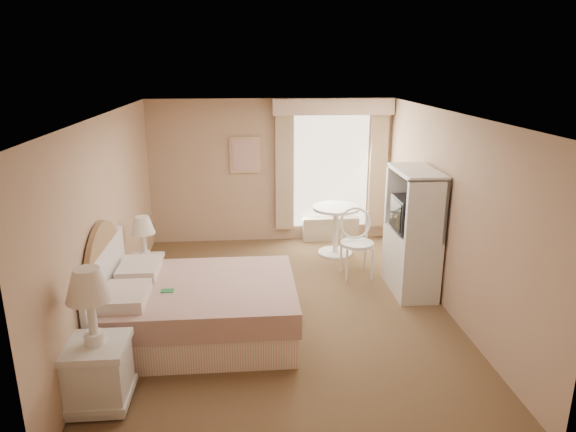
{
  "coord_description": "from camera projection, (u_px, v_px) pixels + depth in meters",
  "views": [
    {
      "loc": [
        -0.45,
        -6.04,
        3.08
      ],
      "look_at": [
        0.09,
        0.3,
        1.17
      ],
      "focal_mm": 32.0,
      "sensor_mm": 36.0,
      "label": 1
    }
  ],
  "objects": [
    {
      "name": "room",
      "position": [
        283.0,
        217.0,
        6.32
      ],
      "size": [
        4.21,
        5.51,
        2.51
      ],
      "color": "brown",
      "rests_on": "ground"
    },
    {
      "name": "window",
      "position": [
        332.0,
        166.0,
        8.92
      ],
      "size": [
        2.05,
        0.22,
        2.51
      ],
      "color": "white",
      "rests_on": "room"
    },
    {
      "name": "framed_art",
      "position": [
        245.0,
        155.0,
        8.79
      ],
      "size": [
        0.52,
        0.04,
        0.62
      ],
      "color": "#D6AC84",
      "rests_on": "room"
    },
    {
      "name": "bed",
      "position": [
        191.0,
        307.0,
        5.93
      ],
      "size": [
        2.17,
        1.71,
        1.51
      ],
      "color": "#DDA88F",
      "rests_on": "room"
    },
    {
      "name": "nightstand_near",
      "position": [
        97.0,
        357.0,
        4.66
      ],
      "size": [
        0.56,
        0.56,
        1.35
      ],
      "color": "white",
      "rests_on": "room"
    },
    {
      "name": "nightstand_far",
      "position": [
        146.0,
        265.0,
        7.02
      ],
      "size": [
        0.45,
        0.45,
        1.09
      ],
      "color": "white",
      "rests_on": "room"
    },
    {
      "name": "round_table",
      "position": [
        336.0,
        222.0,
        8.46
      ],
      "size": [
        0.77,
        0.77,
        0.82
      ],
      "color": "white",
      "rests_on": "room"
    },
    {
      "name": "cafe_chair",
      "position": [
        356.0,
        237.0,
        7.61
      ],
      "size": [
        0.51,
        0.51,
        1.02
      ],
      "rotation": [
        0.0,
        0.0,
        0.03
      ],
      "color": "white",
      "rests_on": "room"
    },
    {
      "name": "armoire",
      "position": [
        412.0,
        241.0,
        7.05
      ],
      "size": [
        0.52,
        1.04,
        1.73
      ],
      "color": "white",
      "rests_on": "room"
    }
  ]
}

